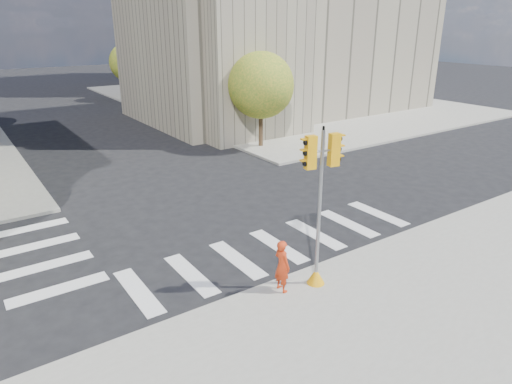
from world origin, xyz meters
TOP-DOWN VIEW (x-y plane):
  - ground at (0.00, 0.00)m, footprint 160.00×160.00m
  - sidewalk_far_right at (20.00, 26.00)m, footprint 28.00×40.00m
  - civic_building at (15.59, 19.12)m, footprint 26.00×16.00m
  - tree_re_near at (7.50, 10.00)m, footprint 4.20×4.20m
  - tree_re_mid at (7.50, 22.00)m, footprint 4.60×4.60m
  - tree_re_far at (7.50, 34.00)m, footprint 4.00×4.00m
  - lamp_near at (8.00, 14.00)m, footprint 0.35×0.18m
  - lamp_far at (8.00, 28.00)m, footprint 0.35×0.18m
  - traffic_signal at (-0.82, -4.89)m, footprint 1.08×0.56m
  - photographer at (-1.93, -4.60)m, footprint 0.41×0.61m

SIDE VIEW (x-z plane):
  - ground at x=0.00m, z-range 0.00..0.00m
  - sidewalk_far_right at x=20.00m, z-range 0.00..0.15m
  - photographer at x=-1.93m, z-range 0.15..1.81m
  - traffic_signal at x=-0.82m, z-range -0.21..4.76m
  - tree_re_far at x=7.50m, z-range 0.93..6.80m
  - tree_re_near at x=7.50m, z-range 0.97..7.13m
  - tree_re_mid at x=7.50m, z-range 1.02..7.68m
  - lamp_near at x=8.00m, z-range 0.52..8.63m
  - lamp_far at x=8.00m, z-range 0.52..8.63m
  - civic_building at x=15.59m, z-range -2.43..16.96m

